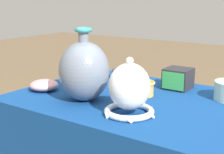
# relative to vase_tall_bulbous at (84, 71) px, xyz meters

# --- Properties ---
(display_table) EXTENTS (0.95, 0.72, 0.76)m
(display_table) POSITION_rel_vase_tall_bulbous_xyz_m (0.14, 0.13, -0.22)
(display_table) COLOR #38383D
(display_table) RESTS_ON ground_plane
(vase_tall_bulbous) EXTENTS (0.20, 0.20, 0.29)m
(vase_tall_bulbous) POSITION_rel_vase_tall_bulbous_xyz_m (0.00, 0.00, 0.00)
(vase_tall_bulbous) COLOR slate
(vase_tall_bulbous) RESTS_ON display_table
(vase_dome_bell) EXTENTS (0.19, 0.18, 0.21)m
(vase_dome_bell) POSITION_rel_vase_tall_bulbous_xyz_m (0.23, -0.04, -0.03)
(vase_dome_bell) COLOR white
(vase_dome_bell) RESTS_ON display_table
(mosaic_tile_box) EXTENTS (0.12, 0.12, 0.09)m
(mosaic_tile_box) POSITION_rel_vase_tall_bulbous_xyz_m (0.23, 0.38, -0.08)
(mosaic_tile_box) COLOR #232328
(mosaic_tile_box) RESTS_ON display_table
(bowl_shallow_rose) EXTENTS (0.12, 0.12, 0.05)m
(bowl_shallow_rose) POSITION_rel_vase_tall_bulbous_xyz_m (-0.24, 0.01, -0.10)
(bowl_shallow_rose) COLOR #D19399
(bowl_shallow_rose) RESTS_ON display_table
(pot_squat_charcoal) EXTENTS (0.12, 0.12, 0.05)m
(pot_squat_charcoal) POSITION_rel_vase_tall_bulbous_xyz_m (-0.05, 0.37, -0.09)
(pot_squat_charcoal) COLOR #2D2D33
(pot_squat_charcoal) RESTS_ON display_table
(cup_wide_ochre) EXTENTS (0.10, 0.10, 0.06)m
(cup_wide_ochre) POSITION_rel_vase_tall_bulbous_xyz_m (0.16, 0.19, -0.09)
(cup_wide_ochre) COLOR gold
(cup_wide_ochre) RESTS_ON display_table
(cup_wide_cobalt) EXTENTS (0.12, 0.12, 0.07)m
(cup_wide_cobalt) POSITION_rel_vase_tall_bulbous_xyz_m (-0.22, 0.36, -0.08)
(cup_wide_cobalt) COLOR #3851A8
(cup_wide_cobalt) RESTS_ON display_table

